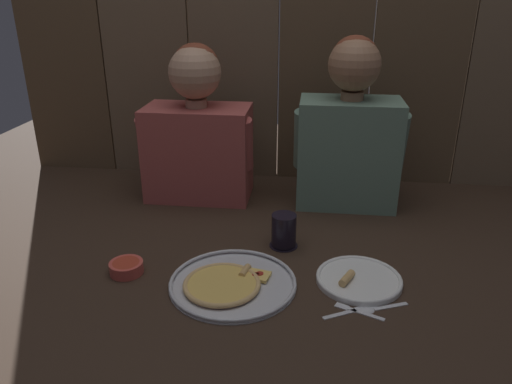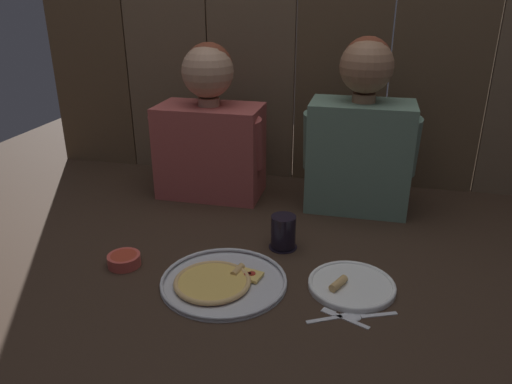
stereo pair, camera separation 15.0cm
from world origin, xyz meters
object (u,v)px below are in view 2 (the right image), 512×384
at_px(drinking_glass, 283,232).
at_px(diner_right, 361,134).
at_px(dinner_plate, 351,285).
at_px(diner_left, 210,129).
at_px(dipping_bowl, 124,260).
at_px(pizza_tray, 220,281).

distance_m(drinking_glass, diner_right, 0.48).
relative_size(dinner_plate, diner_left, 0.41).
relative_size(dinner_plate, diner_right, 0.39).
relative_size(dipping_bowl, diner_right, 0.16).
xyz_separation_m(pizza_tray, drinking_glass, (0.13, 0.25, 0.04)).
height_order(drinking_glass, diner_left, diner_left).
bearing_deg(dinner_plate, drinking_glass, 140.88).
bearing_deg(drinking_glass, dinner_plate, -39.12).
xyz_separation_m(pizza_tray, diner_left, (-0.22, 0.62, 0.25)).
distance_m(dipping_bowl, diner_right, 0.91).
bearing_deg(dipping_bowl, pizza_tray, -5.70).
height_order(pizza_tray, dinner_plate, dinner_plate).
xyz_separation_m(drinking_glass, diner_right, (0.21, 0.37, 0.23)).
bearing_deg(diner_left, dinner_plate, -43.71).
bearing_deg(pizza_tray, dinner_plate, 10.26).
xyz_separation_m(dipping_bowl, diner_left, (0.08, 0.59, 0.24)).
xyz_separation_m(pizza_tray, diner_right, (0.34, 0.62, 0.27)).
height_order(diner_left, diner_right, diner_right).
bearing_deg(dinner_plate, pizza_tray, -169.74).
relative_size(drinking_glass, diner_right, 0.18).
bearing_deg(dipping_bowl, dinner_plate, 2.91).
xyz_separation_m(dinner_plate, drinking_glass, (-0.22, 0.18, 0.04)).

